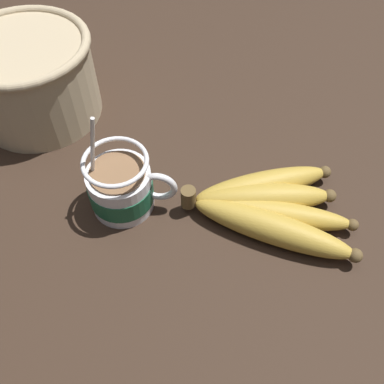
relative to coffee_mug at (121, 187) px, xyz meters
The scene contains 4 objects.
table 8.99cm from the coffee_mug, 12.37° to the right, with size 137.00×137.00×2.77cm.
coffee_mug is the anchor object (origin of this frame).
banana_bunch 19.48cm from the coffee_mug, ahead, with size 23.20×16.84×4.28cm.
woven_basket 24.42cm from the coffee_mug, 134.79° to the left, with size 20.19×20.19×13.06cm.
Camera 1 is at (5.47, -31.75, 50.87)cm, focal length 40.00 mm.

